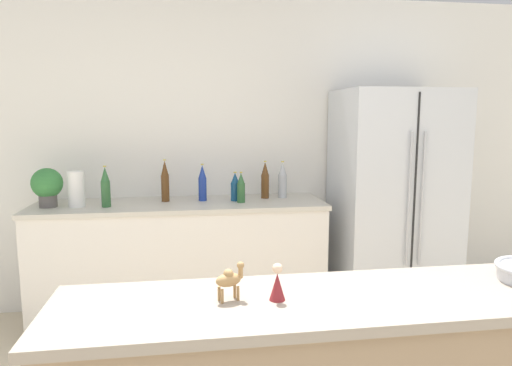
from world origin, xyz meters
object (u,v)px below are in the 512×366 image
at_px(back_bottle_0, 106,187).
at_px(camel_figurine, 230,279).
at_px(back_bottle_1, 241,188).
at_px(back_bottle_2, 165,181).
at_px(paper_towel_roll, 76,189).
at_px(back_bottle_4, 235,187).
at_px(potted_plant, 47,185).
at_px(back_bottle_6, 265,180).
at_px(refrigerator, 393,202).
at_px(back_bottle_3, 282,180).
at_px(back_bottle_5, 202,183).
at_px(wise_man_figurine_blue, 277,284).

xyz_separation_m(back_bottle_0, camel_figurine, (0.72, -1.97, -0.02)).
height_order(back_bottle_1, back_bottle_2, back_bottle_2).
distance_m(paper_towel_roll, back_bottle_2, 0.64).
xyz_separation_m(paper_towel_roll, back_bottle_1, (1.20, -0.01, -0.02)).
relative_size(paper_towel_roll, back_bottle_4, 1.14).
bearing_deg(potted_plant, back_bottle_6, 4.53).
height_order(refrigerator, back_bottle_3, refrigerator).
bearing_deg(back_bottle_2, back_bottle_6, 1.84).
bearing_deg(back_bottle_1, back_bottle_5, 157.86).
bearing_deg(refrigerator, back_bottle_3, 169.44).
xyz_separation_m(back_bottle_2, back_bottle_4, (0.54, -0.05, -0.05)).
bearing_deg(wise_man_figurine_blue, back_bottle_2, 102.02).
bearing_deg(refrigerator, back_bottle_4, 176.28).
bearing_deg(back_bottle_2, back_bottle_5, -3.03).
bearing_deg(back_bottle_5, potted_plant, -175.50).
bearing_deg(back_bottle_4, back_bottle_5, 171.28).
xyz_separation_m(back_bottle_1, wise_man_figurine_blue, (-0.12, -2.02, -0.00)).
xyz_separation_m(paper_towel_roll, back_bottle_5, (0.92, 0.11, 0.01)).
distance_m(refrigerator, back_bottle_1, 1.24).
xyz_separation_m(refrigerator, back_bottle_6, (-1.02, 0.16, 0.18)).
distance_m(potted_plant, back_bottle_4, 1.37).
relative_size(potted_plant, back_bottle_2, 0.87).
relative_size(refrigerator, paper_towel_roll, 6.91).
height_order(refrigerator, camel_figurine, refrigerator).
distance_m(back_bottle_3, wise_man_figurine_blue, 2.23).
bearing_deg(back_bottle_3, camel_figurine, -106.22).
bearing_deg(back_bottle_6, potted_plant, -175.47).
distance_m(back_bottle_1, back_bottle_5, 0.31).
distance_m(back_bottle_2, back_bottle_4, 0.54).
distance_m(back_bottle_3, back_bottle_4, 0.40).
bearing_deg(back_bottle_0, wise_man_figurine_blue, -66.28).
relative_size(potted_plant, back_bottle_1, 1.21).
xyz_separation_m(refrigerator, paper_towel_roll, (-2.44, 0.01, 0.16)).
bearing_deg(camel_figurine, back_bottle_2, 98.12).
relative_size(back_bottle_0, back_bottle_4, 1.32).
relative_size(paper_towel_roll, back_bottle_1, 1.10).
bearing_deg(camel_figurine, paper_towel_roll, 114.94).
distance_m(back_bottle_0, wise_man_figurine_blue, 2.17).
bearing_deg(camel_figurine, back_bottle_6, 77.33).
bearing_deg(camel_figurine, back_bottle_4, 83.53).
bearing_deg(back_bottle_0, camel_figurine, -69.91).
height_order(refrigerator, back_bottle_4, refrigerator).
bearing_deg(back_bottle_1, back_bottle_4, 114.56).
relative_size(refrigerator, potted_plant, 6.27).
height_order(back_bottle_0, back_bottle_6, same).
distance_m(potted_plant, back_bottle_0, 0.42).
xyz_separation_m(paper_towel_roll, back_bottle_4, (1.17, 0.07, -0.02)).
relative_size(potted_plant, wise_man_figurine_blue, 2.30).
bearing_deg(back_bottle_3, potted_plant, -175.78).
bearing_deg(back_bottle_5, wise_man_figurine_blue, -85.41).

